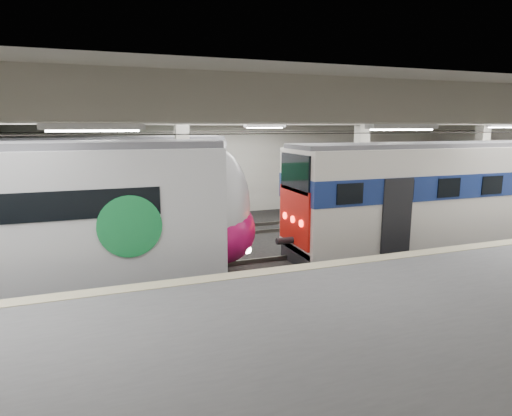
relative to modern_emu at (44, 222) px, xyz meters
name	(u,v)px	position (x,y,z in m)	size (l,w,h in m)	color
station_hall	(308,183)	(7.62, -1.74, 1.02)	(36.00, 24.00, 5.75)	black
modern_emu	(44,222)	(0.00, 0.00, 0.00)	(14.05, 2.90, 4.52)	silver
older_rer	(440,194)	(14.43, 0.00, 0.04)	(13.03, 2.88, 4.32)	beige
far_train	(50,192)	(-0.38, 5.50, 0.11)	(14.20, 2.94, 4.52)	silver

